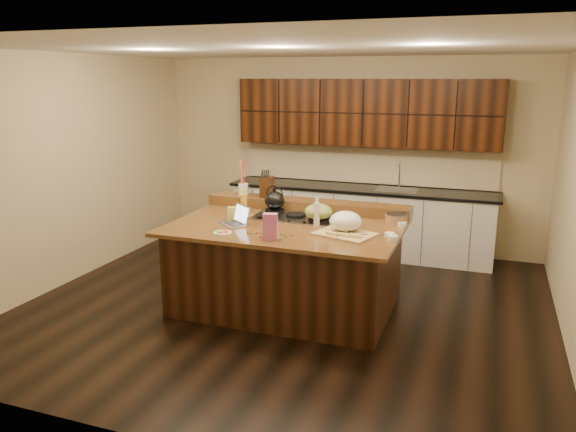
% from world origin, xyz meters
% --- Properties ---
extents(room, '(5.52, 5.02, 2.72)m').
position_xyz_m(room, '(0.00, 0.00, 1.35)').
color(room, black).
rests_on(room, ground).
extents(island, '(2.40, 1.60, 0.92)m').
position_xyz_m(island, '(0.00, 0.00, 0.46)').
color(island, black).
rests_on(island, ground).
extents(back_ledge, '(2.40, 0.30, 0.12)m').
position_xyz_m(back_ledge, '(0.00, 0.70, 0.98)').
color(back_ledge, black).
rests_on(back_ledge, island).
extents(cooktop, '(0.92, 0.52, 0.05)m').
position_xyz_m(cooktop, '(0.00, 0.30, 0.94)').
color(cooktop, gray).
rests_on(cooktop, island).
extents(back_counter, '(3.70, 0.66, 2.40)m').
position_xyz_m(back_counter, '(0.30, 2.23, 0.98)').
color(back_counter, silver).
rests_on(back_counter, ground).
extents(kettle, '(0.28, 0.28, 0.21)m').
position_xyz_m(kettle, '(-0.30, 0.43, 1.07)').
color(kettle, black).
rests_on(kettle, cooktop).
extents(green_bowl, '(0.37, 0.37, 0.16)m').
position_xyz_m(green_bowl, '(0.30, 0.17, 1.05)').
color(green_bowl, olive).
rests_on(green_bowl, cooktop).
extents(laptop, '(0.37, 0.36, 0.20)m').
position_xyz_m(laptop, '(-0.48, -0.18, 0.97)').
color(laptop, '#B7B7BC').
rests_on(laptop, island).
extents(oil_bottle, '(0.08, 0.08, 0.27)m').
position_xyz_m(oil_bottle, '(-0.53, 0.09, 1.06)').
color(oil_bottle, gold).
rests_on(oil_bottle, island).
extents(vinegar_bottle, '(0.08, 0.08, 0.25)m').
position_xyz_m(vinegar_bottle, '(0.32, 0.05, 1.04)').
color(vinegar_bottle, silver).
rests_on(vinegar_bottle, island).
extents(wooden_tray, '(0.65, 0.55, 0.22)m').
position_xyz_m(wooden_tray, '(0.67, -0.14, 1.02)').
color(wooden_tray, tan).
rests_on(wooden_tray, island).
extents(ramekin_a, '(0.12, 0.12, 0.04)m').
position_xyz_m(ramekin_a, '(1.11, -0.11, 0.94)').
color(ramekin_a, white).
rests_on(ramekin_a, island).
extents(ramekin_b, '(0.12, 0.12, 0.04)m').
position_xyz_m(ramekin_b, '(1.15, -0.20, 0.94)').
color(ramekin_b, white).
rests_on(ramekin_b, island).
extents(ramekin_c, '(0.12, 0.12, 0.04)m').
position_xyz_m(ramekin_c, '(1.15, 0.34, 0.94)').
color(ramekin_c, white).
rests_on(ramekin_c, island).
extents(strainer_bowl, '(0.28, 0.28, 0.09)m').
position_xyz_m(strainer_bowl, '(1.08, 0.43, 0.97)').
color(strainer_bowl, '#996B3F').
rests_on(strainer_bowl, island).
extents(kitchen_timer, '(0.09, 0.09, 0.07)m').
position_xyz_m(kitchen_timer, '(0.70, -0.24, 0.96)').
color(kitchen_timer, silver).
rests_on(kitchen_timer, island).
extents(pink_bag, '(0.15, 0.11, 0.26)m').
position_xyz_m(pink_bag, '(0.05, -0.58, 1.05)').
color(pink_bag, '#C75E95').
rests_on(pink_bag, island).
extents(candy_plate, '(0.24, 0.24, 0.01)m').
position_xyz_m(candy_plate, '(-0.48, -0.53, 0.93)').
color(candy_plate, white).
rests_on(candy_plate, island).
extents(package_box, '(0.12, 0.09, 0.15)m').
position_xyz_m(package_box, '(-0.61, -0.03, 0.99)').
color(package_box, gold).
rests_on(package_box, island).
extents(utensil_crock, '(0.13, 0.13, 0.14)m').
position_xyz_m(utensil_crock, '(-0.81, 0.70, 1.11)').
color(utensil_crock, white).
rests_on(utensil_crock, back_ledge).
extents(knife_block, '(0.13, 0.20, 0.24)m').
position_xyz_m(knife_block, '(-0.50, 0.70, 1.16)').
color(knife_block, black).
rests_on(knife_block, back_ledge).
extents(gumdrop_0, '(0.02, 0.02, 0.02)m').
position_xyz_m(gumdrop_0, '(-0.15, -0.44, 0.93)').
color(gumdrop_0, red).
rests_on(gumdrop_0, island).
extents(gumdrop_1, '(0.02, 0.02, 0.02)m').
position_xyz_m(gumdrop_1, '(0.04, -0.52, 0.93)').
color(gumdrop_1, '#198C26').
rests_on(gumdrop_1, island).
extents(gumdrop_2, '(0.02, 0.02, 0.02)m').
position_xyz_m(gumdrop_2, '(-0.24, -0.47, 0.93)').
color(gumdrop_2, red).
rests_on(gumdrop_2, island).
extents(gumdrop_3, '(0.02, 0.02, 0.02)m').
position_xyz_m(gumdrop_3, '(0.15, -0.57, 0.93)').
color(gumdrop_3, '#198C26').
rests_on(gumdrop_3, island).
extents(gumdrop_4, '(0.02, 0.02, 0.02)m').
position_xyz_m(gumdrop_4, '(0.20, -0.40, 0.93)').
color(gumdrop_4, red).
rests_on(gumdrop_4, island).
extents(gumdrop_5, '(0.02, 0.02, 0.02)m').
position_xyz_m(gumdrop_5, '(-0.20, -0.47, 0.93)').
color(gumdrop_5, '#198C26').
rests_on(gumdrop_5, island).
extents(gumdrop_6, '(0.02, 0.02, 0.02)m').
position_xyz_m(gumdrop_6, '(-0.07, -0.53, 0.93)').
color(gumdrop_6, red).
rests_on(gumdrop_6, island).
extents(gumdrop_7, '(0.02, 0.02, 0.02)m').
position_xyz_m(gumdrop_7, '(-0.11, -0.42, 0.93)').
color(gumdrop_7, '#198C26').
rests_on(gumdrop_7, island).
extents(gumdrop_8, '(0.02, 0.02, 0.02)m').
position_xyz_m(gumdrop_8, '(0.14, -0.41, 0.93)').
color(gumdrop_8, red).
rests_on(gumdrop_8, island).
extents(gumdrop_9, '(0.02, 0.02, 0.02)m').
position_xyz_m(gumdrop_9, '(0.16, -0.45, 0.93)').
color(gumdrop_9, '#198C26').
rests_on(gumdrop_9, island).
extents(gumdrop_10, '(0.02, 0.02, 0.02)m').
position_xyz_m(gumdrop_10, '(-0.02, -0.51, 0.93)').
color(gumdrop_10, red).
rests_on(gumdrop_10, island).
extents(gumdrop_11, '(0.02, 0.02, 0.02)m').
position_xyz_m(gumdrop_11, '(0.09, -0.38, 0.93)').
color(gumdrop_11, '#198C26').
rests_on(gumdrop_11, island).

